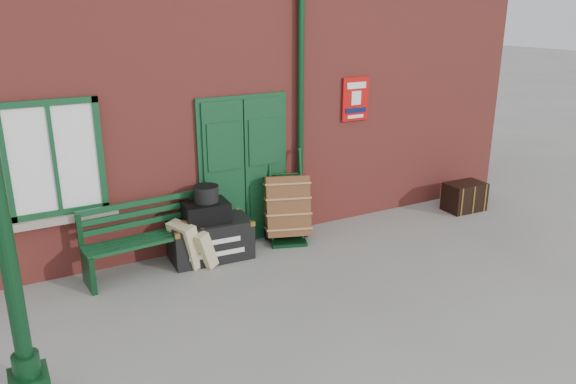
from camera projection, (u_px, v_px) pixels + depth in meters
ground at (310, 273)px, 7.67m from camera, size 80.00×80.00×0.00m
station_building at (210, 84)px, 9.89m from camera, size 10.30×4.30×4.36m
canopy_column at (9, 263)px, 4.75m from camera, size 0.34×0.34×3.61m
bench at (144, 236)px, 7.58m from camera, size 1.67×0.62×1.02m
houdini_trunk at (210, 239)px, 8.07m from camera, size 1.18×0.71×0.57m
strongbox at (206, 212)px, 7.91m from camera, size 0.66×0.50×0.29m
hatbox at (206, 194)px, 7.87m from camera, size 0.37×0.37×0.23m
suitcase_back at (185, 244)px, 7.78m from camera, size 0.43×0.53×0.66m
suitcase_front at (200, 247)px, 7.79m from camera, size 0.44×0.49×0.57m
porter_trolley at (286, 207)px, 8.64m from camera, size 0.87×0.90×1.38m
dark_trunk at (464, 197)px, 9.98m from camera, size 0.71×0.48×0.50m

